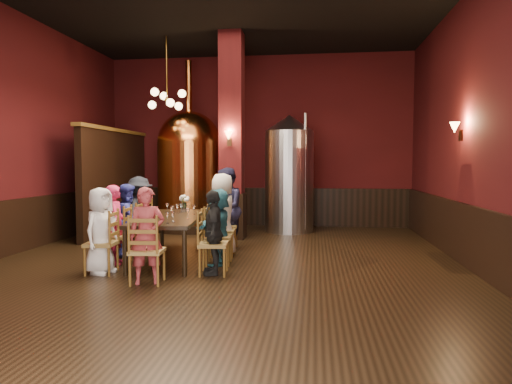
# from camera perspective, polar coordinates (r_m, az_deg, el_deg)

# --- Properties ---
(room) EXTENTS (10.00, 10.02, 4.50)m
(room) POSITION_cam_1_polar(r_m,az_deg,el_deg) (7.31, -4.70, 8.21)
(room) COLOR black
(room) RESTS_ON ground
(wainscot_right) EXTENTS (0.08, 9.90, 1.00)m
(wainscot_right) POSITION_cam_1_polar(r_m,az_deg,el_deg) (7.62, 26.07, -5.53)
(wainscot_right) COLOR black
(wainscot_right) RESTS_ON ground
(wainscot_back) EXTENTS (7.90, 0.08, 1.00)m
(wainscot_back) POSITION_cam_1_polar(r_m,az_deg,el_deg) (12.24, 0.20, -1.82)
(wainscot_back) COLOR black
(wainscot_back) RESTS_ON ground
(column) EXTENTS (0.58, 0.58, 4.50)m
(column) POSITION_cam_1_polar(r_m,az_deg,el_deg) (10.11, -3.04, 6.95)
(column) COLOR #480F11
(column) RESTS_ON ground
(partition) EXTENTS (0.22, 3.50, 2.40)m
(partition) POSITION_cam_1_polar(r_m,az_deg,el_deg) (11.36, -17.18, 1.13)
(partition) COLOR black
(partition) RESTS_ON ground
(pendant_cluster) EXTENTS (0.90, 0.90, 1.70)m
(pendant_cluster) POSITION_cam_1_polar(r_m,az_deg,el_deg) (10.66, -11.07, 11.31)
(pendant_cluster) COLOR #A57226
(pendant_cluster) RESTS_ON room
(sconce_wall) EXTENTS (0.20, 0.20, 0.36)m
(sconce_wall) POSITION_cam_1_polar(r_m,az_deg,el_deg) (8.29, 24.23, 7.02)
(sconce_wall) COLOR black
(sconce_wall) RESTS_ON room
(sconce_column) EXTENTS (0.20, 0.20, 0.36)m
(sconce_column) POSITION_cam_1_polar(r_m,az_deg,el_deg) (9.81, -3.35, 6.76)
(sconce_column) COLOR black
(sconce_column) RESTS_ON column
(dining_table) EXTENTS (1.23, 2.49, 0.75)m
(dining_table) POSITION_cam_1_polar(r_m,az_deg,el_deg) (7.97, -10.54, -3.47)
(dining_table) COLOR black
(dining_table) RESTS_ON ground
(chair_0) EXTENTS (0.50, 0.50, 0.92)m
(chair_0) POSITION_cam_1_polar(r_m,az_deg,el_deg) (7.29, -18.79, -6.07)
(chair_0) COLOR brown
(chair_0) RESTS_ON ground
(person_0) EXTENTS (0.55, 0.71, 1.30)m
(person_0) POSITION_cam_1_polar(r_m,az_deg,el_deg) (7.27, -18.82, -4.59)
(person_0) COLOR white
(person_0) RESTS_ON ground
(chair_1) EXTENTS (0.50, 0.50, 0.92)m
(chair_1) POSITION_cam_1_polar(r_m,az_deg,el_deg) (7.92, -17.08, -5.28)
(chair_1) COLOR brown
(chair_1) RESTS_ON ground
(person_1) EXTENTS (0.46, 0.55, 1.30)m
(person_1) POSITION_cam_1_polar(r_m,az_deg,el_deg) (7.89, -17.11, -3.90)
(person_1) COLOR #D22457
(person_1) RESTS_ON ground
(chair_2) EXTENTS (0.50, 0.50, 0.92)m
(chair_2) POSITION_cam_1_polar(r_m,az_deg,el_deg) (8.54, -15.64, -4.61)
(chair_2) COLOR brown
(chair_2) RESTS_ON ground
(person_2) EXTENTS (0.47, 0.69, 1.30)m
(person_2) POSITION_cam_1_polar(r_m,az_deg,el_deg) (8.51, -15.66, -3.36)
(person_2) COLOR navy
(person_2) RESTS_ON ground
(chair_3) EXTENTS (0.50, 0.50, 0.92)m
(chair_3) POSITION_cam_1_polar(r_m,az_deg,el_deg) (9.17, -14.38, -4.03)
(chair_3) COLOR brown
(chair_3) RESTS_ON ground
(person_3) EXTENTS (0.74, 1.02, 1.41)m
(person_3) POSITION_cam_1_polar(r_m,az_deg,el_deg) (9.14, -14.41, -2.51)
(person_3) COLOR black
(person_3) RESTS_ON ground
(chair_4) EXTENTS (0.50, 0.50, 0.92)m
(chair_4) POSITION_cam_1_polar(r_m,az_deg,el_deg) (6.89, -5.35, -6.46)
(chair_4) COLOR brown
(chair_4) RESTS_ON ground
(person_4) EXTENTS (0.45, 0.79, 1.26)m
(person_4) POSITION_cam_1_polar(r_m,az_deg,el_deg) (6.86, -5.36, -5.04)
(person_4) COLOR black
(person_4) RESTS_ON ground
(chair_5) EXTENTS (0.50, 0.50, 0.92)m
(chair_5) POSITION_cam_1_polar(r_m,az_deg,el_deg) (7.54, -4.71, -5.57)
(chair_5) COLOR brown
(chair_5) RESTS_ON ground
(person_5) EXTENTS (0.50, 1.20, 1.25)m
(person_5) POSITION_cam_1_polar(r_m,az_deg,el_deg) (7.52, -4.72, -4.31)
(person_5) COLOR teal
(person_5) RESTS_ON ground
(chair_6) EXTENTS (0.50, 0.50, 0.92)m
(chair_6) POSITION_cam_1_polar(r_m,az_deg,el_deg) (8.19, -4.18, -4.83)
(chair_6) COLOR brown
(chair_6) RESTS_ON ground
(person_6) EXTENTS (0.63, 0.82, 1.48)m
(person_6) POSITION_cam_1_polar(r_m,az_deg,el_deg) (8.15, -4.19, -2.87)
(person_6) COLOR beige
(person_6) RESTS_ON ground
(chair_7) EXTENTS (0.50, 0.50, 0.92)m
(chair_7) POSITION_cam_1_polar(r_m,az_deg,el_deg) (8.85, -3.73, -4.20)
(chair_7) COLOR brown
(chair_7) RESTS_ON ground
(person_7) EXTENTS (0.47, 0.81, 1.58)m
(person_7) POSITION_cam_1_polar(r_m,az_deg,el_deg) (8.81, -3.73, -2.07)
(person_7) COLOR #1E1D3B
(person_7) RESTS_ON ground
(chair_8) EXTENTS (0.50, 0.50, 0.92)m
(chair_8) POSITION_cam_1_polar(r_m,az_deg,el_deg) (6.52, -13.45, -7.12)
(chair_8) COLOR brown
(chair_8) RESTS_ON ground
(person_8) EXTENTS (0.57, 0.47, 1.34)m
(person_8) POSITION_cam_1_polar(r_m,az_deg,el_deg) (6.48, -13.48, -5.30)
(person_8) COLOR #9E343A
(person_8) RESTS_ON ground
(copper_kettle) EXTENTS (1.87, 1.87, 4.18)m
(copper_kettle) POSITION_cam_1_polar(r_m,az_deg,el_deg) (11.48, -8.30, 2.89)
(copper_kettle) COLOR black
(copper_kettle) RESTS_ON ground
(steel_vessel) EXTENTS (1.44, 1.44, 2.82)m
(steel_vessel) POSITION_cam_1_polar(r_m,az_deg,el_deg) (11.05, 4.19, 2.31)
(steel_vessel) COLOR #B2B2B7
(steel_vessel) RESTS_ON ground
(rose_vase) EXTENTS (0.19, 0.19, 0.32)m
(rose_vase) POSITION_cam_1_polar(r_m,az_deg,el_deg) (8.68, -8.97, -1.05)
(rose_vase) COLOR white
(rose_vase) RESTS_ON dining_table
(wine_glass_0) EXTENTS (0.07, 0.07, 0.17)m
(wine_glass_0) POSITION_cam_1_polar(r_m,az_deg,el_deg) (8.65, -9.28, -1.92)
(wine_glass_0) COLOR white
(wine_glass_0) RESTS_ON dining_table
(wine_glass_1) EXTENTS (0.07, 0.07, 0.17)m
(wine_glass_1) POSITION_cam_1_polar(r_m,az_deg,el_deg) (8.63, -11.00, -1.95)
(wine_glass_1) COLOR white
(wine_glass_1) RESTS_ON dining_table
(wine_glass_2) EXTENTS (0.07, 0.07, 0.17)m
(wine_glass_2) POSITION_cam_1_polar(r_m,az_deg,el_deg) (7.05, -11.01, -3.20)
(wine_glass_2) COLOR white
(wine_glass_2) RESTS_ON dining_table
(wine_glass_3) EXTENTS (0.07, 0.07, 0.17)m
(wine_glass_3) POSITION_cam_1_polar(r_m,az_deg,el_deg) (7.19, -10.33, -3.06)
(wine_glass_3) COLOR white
(wine_glass_3) RESTS_ON dining_table
(wine_glass_4) EXTENTS (0.07, 0.07, 0.17)m
(wine_glass_4) POSITION_cam_1_polar(r_m,az_deg,el_deg) (7.91, -10.49, -2.45)
(wine_glass_4) COLOR white
(wine_glass_4) RESTS_ON dining_table
(wine_glass_5) EXTENTS (0.07, 0.07, 0.17)m
(wine_glass_5) POSITION_cam_1_polar(r_m,az_deg,el_deg) (7.57, -8.51, -2.70)
(wine_glass_5) COLOR white
(wine_glass_5) RESTS_ON dining_table
(wine_glass_6) EXTENTS (0.07, 0.07, 0.17)m
(wine_glass_6) POSITION_cam_1_polar(r_m,az_deg,el_deg) (8.13, -10.37, -2.28)
(wine_glass_6) COLOR white
(wine_glass_6) RESTS_ON dining_table
(wine_glass_7) EXTENTS (0.07, 0.07, 0.17)m
(wine_glass_7) POSITION_cam_1_polar(r_m,az_deg,el_deg) (8.56, -9.37, -1.98)
(wine_glass_7) COLOR white
(wine_glass_7) RESTS_ON dining_table
(wine_glass_8) EXTENTS (0.07, 0.07, 0.17)m
(wine_glass_8) POSITION_cam_1_polar(r_m,az_deg,el_deg) (8.39, -9.82, -2.09)
(wine_glass_8) COLOR white
(wine_glass_8) RESTS_ON dining_table
(wine_glass_9) EXTENTS (0.07, 0.07, 0.17)m
(wine_glass_9) POSITION_cam_1_polar(r_m,az_deg,el_deg) (8.19, -7.76, -2.21)
(wine_glass_9) COLOR white
(wine_glass_9) RESTS_ON dining_table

